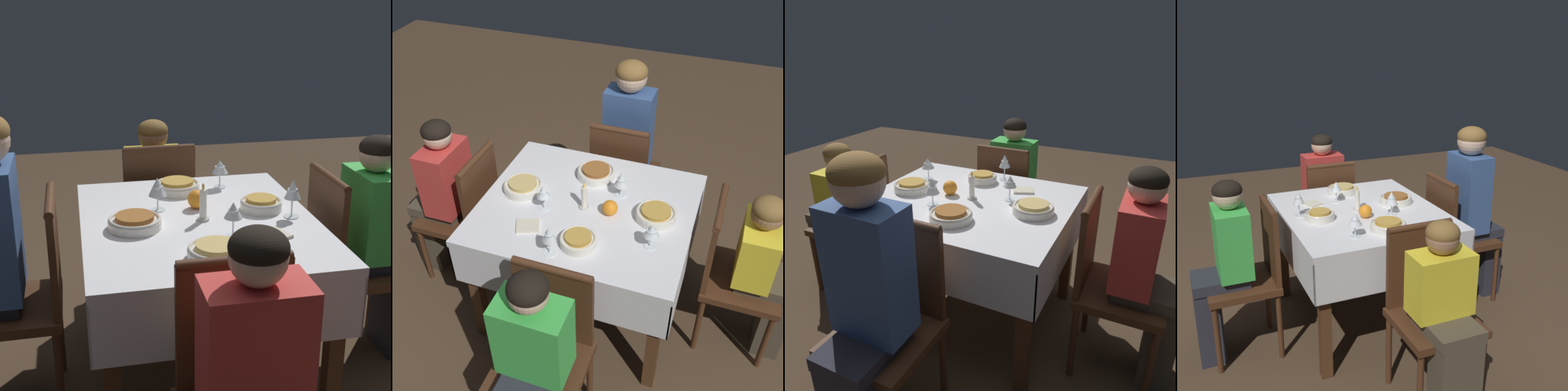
{
  "view_description": "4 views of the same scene",
  "coord_description": "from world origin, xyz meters",
  "views": [
    {
      "loc": [
        -2.21,
        0.48,
        1.66
      ],
      "look_at": [
        0.05,
        0.0,
        0.85
      ],
      "focal_mm": 55.0,
      "sensor_mm": 36.0,
      "label": 1
    },
    {
      "loc": [
        0.65,
        -1.85,
        2.39
      ],
      "look_at": [
        0.02,
        -0.03,
        0.86
      ],
      "focal_mm": 45.0,
      "sensor_mm": 36.0,
      "label": 2
    },
    {
      "loc": [
        -0.9,
        1.69,
        1.57
      ],
      "look_at": [
        -0.08,
        0.02,
        0.8
      ],
      "focal_mm": 35.0,
      "sensor_mm": 36.0,
      "label": 3
    },
    {
      "loc": [
        2.67,
        -1.06,
        1.81
      ],
      "look_at": [
        0.06,
        0.06,
        0.87
      ],
      "focal_mm": 45.0,
      "sensor_mm": 36.0,
      "label": 4
    }
  ],
  "objects": [
    {
      "name": "bowl_east",
      "position": [
        0.36,
        0.02,
        0.79
      ],
      "size": [
        0.21,
        0.21,
        0.06
      ],
      "color": "silver",
      "rests_on": "dining_table"
    },
    {
      "name": "chair_north",
      "position": [
        0.0,
        0.7,
        0.5
      ],
      "size": [
        0.4,
        0.4,
        0.9
      ],
      "rotation": [
        0.0,
        0.0,
        3.14
      ],
      "color": "#472816",
      "rests_on": "ground_plane"
    },
    {
      "name": "wine_glass_east",
      "position": [
        0.38,
        -0.18,
        0.86
      ],
      "size": [
        0.08,
        0.08,
        0.13
      ],
      "color": "white",
      "rests_on": "dining_table"
    },
    {
      "name": "ground_plane",
      "position": [
        0.0,
        0.0,
        0.0
      ],
      "size": [
        8.0,
        8.0,
        0.0
      ],
      "primitive_type": "plane",
      "color": "#4C3826"
    },
    {
      "name": "candle_centerpiece",
      "position": [
        -0.01,
        -0.02,
        0.82
      ],
      "size": [
        0.05,
        0.05,
        0.16
      ],
      "color": "beige",
      "rests_on": "dining_table"
    },
    {
      "name": "bowl_south",
      "position": [
        0.05,
        -0.28,
        0.79
      ],
      "size": [
        0.18,
        0.18,
        0.06
      ],
      "color": "silver",
      "rests_on": "dining_table"
    },
    {
      "name": "chair_south",
      "position": [
        0.05,
        -0.7,
        0.5
      ],
      "size": [
        0.4,
        0.4,
        0.9
      ],
      "color": "#472816",
      "rests_on": "ground_plane"
    },
    {
      "name": "napkin_red_folded",
      "position": [
        -0.23,
        -0.25,
        0.77
      ],
      "size": [
        0.14,
        0.13,
        0.01
      ],
      "rotation": [
        0.0,
        0.0,
        0.4
      ],
      "color": "beige",
      "rests_on": "dining_table"
    },
    {
      "name": "wine_glass_west",
      "position": [
        -0.2,
        -0.09,
        0.86
      ],
      "size": [
        0.07,
        0.07,
        0.14
      ],
      "color": "white",
      "rests_on": "dining_table"
    },
    {
      "name": "wine_glass_north",
      "position": [
        0.14,
        0.15,
        0.86
      ],
      "size": [
        0.08,
        0.08,
        0.14
      ],
      "color": "white",
      "rests_on": "dining_table"
    },
    {
      "name": "chair_east",
      "position": [
        0.77,
        0.06,
        0.5
      ],
      "size": [
        0.4,
        0.4,
        0.9
      ],
      "rotation": [
        0.0,
        0.0,
        1.57
      ],
      "color": "#472816",
      "rests_on": "ground_plane"
    },
    {
      "name": "person_child_yellow",
      "position": [
        0.94,
        0.06,
        0.54
      ],
      "size": [
        0.33,
        0.3,
        0.99
      ],
      "rotation": [
        0.0,
        0.0,
        1.57
      ],
      "color": "#4C4233",
      "rests_on": "ground_plane"
    },
    {
      "name": "dining_table",
      "position": [
        0.0,
        0.0,
        0.65
      ],
      "size": [
        1.1,
        0.95,
        0.76
      ],
      "color": "silver",
      "rests_on": "ground_plane"
    },
    {
      "name": "bowl_north",
      "position": [
        -0.04,
        0.26,
        0.79
      ],
      "size": [
        0.21,
        0.21,
        0.06
      ],
      "color": "silver",
      "rests_on": "dining_table"
    },
    {
      "name": "bowl_west",
      "position": [
        -0.37,
        0.01,
        0.79
      ],
      "size": [
        0.21,
        0.21,
        0.06
      ],
      "color": "silver",
      "rests_on": "dining_table"
    },
    {
      "name": "person_child_green",
      "position": [
        0.05,
        -0.86,
        0.58
      ],
      "size": [
        0.3,
        0.33,
        1.06
      ],
      "color": "#282833",
      "rests_on": "ground_plane"
    },
    {
      "name": "wine_glass_south",
      "position": [
        -0.05,
        -0.38,
        0.87
      ],
      "size": [
        0.07,
        0.07,
        0.16
      ],
      "color": "white",
      "rests_on": "dining_table"
    },
    {
      "name": "orange_fruit",
      "position": [
        0.13,
        -0.02,
        0.8
      ],
      "size": [
        0.08,
        0.08,
        0.08
      ],
      "primitive_type": "sphere",
      "color": "orange",
      "rests_on": "dining_table"
    }
  ]
}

